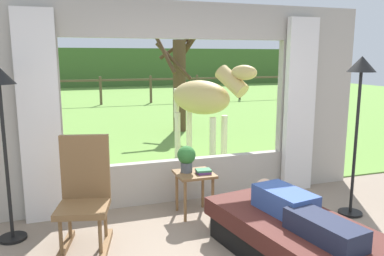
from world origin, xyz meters
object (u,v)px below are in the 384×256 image
floor_lamp_left (1,101)px  pasture_tree (179,80)px  rocking_chair (85,194)px  potted_plant (186,157)px  reclining_person (296,209)px  horse (204,98)px  recliner_sofa (292,238)px  floor_lamp_right (360,88)px  book_stack (203,171)px  side_table (194,180)px

floor_lamp_left → pasture_tree: pasture_tree is taller
rocking_chair → pasture_tree: pasture_tree is taller
pasture_tree → potted_plant: bearing=-105.9°
potted_plant → reclining_person: bearing=-67.5°
reclining_person → floor_lamp_left: floor_lamp_left is taller
horse → pasture_tree: pasture_tree is taller
rocking_chair → pasture_tree: (2.63, 5.47, 0.77)m
rocking_chair → potted_plant: size_ratio=3.50×
reclining_person → potted_plant: (-0.59, 1.42, 0.18)m
recliner_sofa → horse: horse is taller
floor_lamp_left → floor_lamp_right: 3.85m
horse → floor_lamp_left: bearing=7.5°
floor_lamp_left → floor_lamp_right: size_ratio=0.95×
book_stack → floor_lamp_left: floor_lamp_left is taller
side_table → potted_plant: potted_plant is taller
potted_plant → floor_lamp_left: floor_lamp_left is taller
floor_lamp_left → pasture_tree: bearing=56.6°
rocking_chair → horse: bearing=63.1°
side_table → floor_lamp_left: 2.26m
side_table → floor_lamp_left: floor_lamp_left is taller
reclining_person → horse: horse is taller
rocking_chair → pasture_tree: size_ratio=0.39×
floor_lamp_right → side_table: bearing=161.2°
reclining_person → floor_lamp_left: size_ratio=0.80×
potted_plant → floor_lamp_left: 2.08m
reclining_person → side_table: size_ratio=2.76×
reclining_person → rocking_chair: 2.04m
rocking_chair → book_stack: rocking_chair is taller
reclining_person → side_table: (-0.51, 1.36, -0.10)m
floor_lamp_right → potted_plant: bearing=160.3°
book_stack → pasture_tree: size_ratio=0.06×
rocking_chair → potted_plant: bearing=34.7°
floor_lamp_left → potted_plant: bearing=2.3°
recliner_sofa → pasture_tree: bearing=72.9°
book_stack → floor_lamp_right: size_ratio=0.10×
recliner_sofa → book_stack: bearing=98.9°
potted_plant → pasture_tree: pasture_tree is taller
reclining_person → rocking_chair: rocking_chair is taller
rocking_chair → floor_lamp_right: (3.08, -0.21, 0.98)m
reclining_person → horse: (0.42, 3.53, 0.63)m
rocking_chair → horse: (2.21, 2.57, 0.61)m
reclining_person → floor_lamp_right: (1.28, 0.75, 1.00)m
potted_plant → floor_lamp_right: floor_lamp_right is taller
reclining_person → floor_lamp_right: size_ratio=0.76×
book_stack → floor_lamp_left: 2.29m
floor_lamp_right → horse: 2.94m
potted_plant → pasture_tree: bearing=74.1°
floor_lamp_left → horse: bearing=36.6°
side_table → book_stack: 0.16m
rocking_chair → potted_plant: 1.30m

